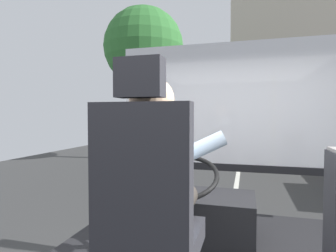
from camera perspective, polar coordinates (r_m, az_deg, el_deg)
ground at (r=10.61m, az=14.44°, el=-7.77°), size 18.00×44.00×0.06m
driver_seat at (r=1.46m, az=-4.09°, el=-18.26°), size 0.48×0.48×1.37m
bus_driver at (r=1.50m, az=-2.73°, el=-9.59°), size 0.75×0.61×0.80m
steering_console at (r=2.64m, az=4.90°, el=-17.45°), size 1.10×0.97×0.78m
windshield_panel at (r=3.28m, az=11.72°, el=1.01°), size 2.50×0.08×1.48m
street_tree at (r=11.65m, az=-5.00°, el=15.69°), size 3.19×3.19×6.13m
shop_building at (r=20.07m, az=28.70°, el=9.44°), size 10.67×5.68×8.85m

